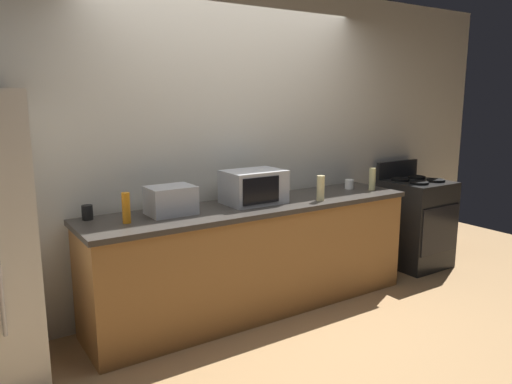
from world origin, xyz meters
TOP-DOWN VIEW (x-y plane):
  - ground_plane at (0.00, 0.00)m, footprint 8.00×8.00m
  - back_wall at (0.00, 0.81)m, footprint 6.40×0.10m
  - counter_run at (0.00, 0.40)m, footprint 2.84×0.64m
  - stove_range at (2.00, 0.40)m, footprint 0.60×0.61m
  - microwave at (0.01, 0.45)m, footprint 0.48×0.35m
  - toaster_oven at (-0.71, 0.46)m, footprint 0.34×0.26m
  - bottle_dish_soap at (-1.08, 0.38)m, footprint 0.06×0.06m
  - bottle_vinegar at (1.24, 0.31)m, footprint 0.06×0.06m
  - bottle_hand_soap at (0.52, 0.21)m, footprint 0.07×0.07m
  - mug_black at (-1.28, 0.63)m, footprint 0.08×0.08m
  - mug_white at (1.11, 0.48)m, footprint 0.08×0.08m

SIDE VIEW (x-z plane):
  - ground_plane at x=0.00m, z-range 0.00..0.00m
  - counter_run at x=0.00m, z-range 0.00..0.90m
  - stove_range at x=2.00m, z-range -0.08..1.00m
  - mug_white at x=1.11m, z-range 0.90..0.99m
  - mug_black at x=-1.28m, z-range 0.90..1.00m
  - bottle_vinegar at x=1.24m, z-range 0.90..1.11m
  - toaster_oven at x=-0.71m, z-range 0.90..1.11m
  - bottle_hand_soap at x=0.52m, z-range 0.90..1.11m
  - bottle_dish_soap at x=-1.08m, z-range 0.90..1.11m
  - microwave at x=0.01m, z-range 0.90..1.17m
  - back_wall at x=0.00m, z-range 0.00..2.70m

